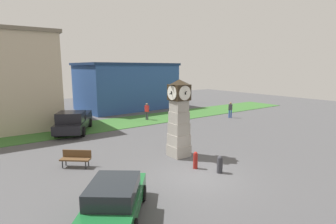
% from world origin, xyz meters
% --- Properties ---
extents(ground_plane, '(75.73, 75.73, 0.00)m').
position_xyz_m(ground_plane, '(0.00, 0.00, 0.00)').
color(ground_plane, '#4C4C4F').
extents(clock_tower, '(1.37, 1.40, 4.67)m').
position_xyz_m(clock_tower, '(1.11, 3.00, 2.29)').
color(clock_tower, '#9B968B').
rests_on(clock_tower, ground_plane).
extents(bollard_near_tower, '(0.24, 0.24, 0.93)m').
position_xyz_m(bollard_near_tower, '(0.57, 0.87, 0.47)').
color(bollard_near_tower, maroon).
rests_on(bollard_near_tower, ground_plane).
extents(bollard_mid_row, '(0.29, 0.29, 0.91)m').
position_xyz_m(bollard_mid_row, '(1.19, -0.30, 0.46)').
color(bollard_mid_row, '#333338').
rests_on(bollard_mid_row, ground_plane).
extents(car_far_lot, '(3.73, 4.11, 1.46)m').
position_xyz_m(car_far_lot, '(-4.90, -0.96, 0.74)').
color(car_far_lot, '#19602D').
rests_on(car_far_lot, ground_plane).
extents(pickup_truck, '(4.51, 5.89, 1.85)m').
position_xyz_m(pickup_truck, '(-2.24, 12.92, 0.93)').
color(pickup_truck, black).
rests_on(pickup_truck, ground_plane).
extents(bench, '(1.57, 1.44, 0.90)m').
position_xyz_m(bench, '(-4.53, 4.88, 0.52)').
color(bench, brown).
rests_on(bench, ground_plane).
extents(pedestrian_near_bench, '(0.44, 0.46, 1.69)m').
position_xyz_m(pedestrian_near_bench, '(13.23, 9.43, 0.97)').
color(pedestrian_near_bench, '#264CA5').
rests_on(pedestrian_near_bench, ground_plane).
extents(pedestrian_crossing_lot, '(0.34, 0.45, 1.75)m').
position_xyz_m(pedestrian_crossing_lot, '(5.30, 13.60, 1.01)').
color(pedestrian_crossing_lot, '#3F3F47').
rests_on(pedestrian_crossing_lot, ground_plane).
extents(storefront_low_left, '(12.56, 8.24, 5.90)m').
position_xyz_m(storefront_low_left, '(7.36, 21.91, 2.96)').
color(storefront_low_left, '#2D5193').
rests_on(storefront_low_left, ground_plane).
extents(grass_verge_far, '(45.44, 5.09, 0.04)m').
position_xyz_m(grass_verge_far, '(3.24, 13.88, 0.02)').
color(grass_verge_far, '#386B2D').
rests_on(grass_verge_far, ground_plane).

